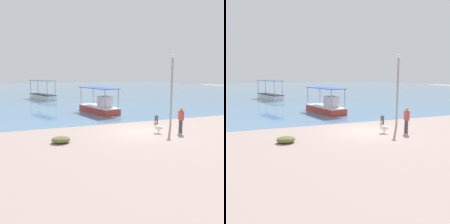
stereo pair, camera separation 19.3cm
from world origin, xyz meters
The scene contains 9 objects.
ground centered at (0.00, 0.00, 0.00)m, with size 120.00×120.00×0.00m, color gray.
harbor_water centered at (0.00, 48.00, 0.00)m, with size 110.00×90.00×0.00m, color #5179A0.
fishing_boat_far_left centered at (-3.94, 24.92, 0.56)m, with size 3.53×6.76×2.86m.
fishing_boat_near_right centered at (-0.05, 8.69, 0.61)m, with size 2.88×5.58×2.48m.
pelican centered at (0.81, -0.93, 0.38)m, with size 0.57×0.71×0.80m.
lamp_post centered at (2.87, 0.69, 2.98)m, with size 0.28×0.28×5.26m.
mooring_bollard centered at (2.28, 1.72, 0.38)m, with size 0.28×0.28×0.71m.
fisherman_standing centered at (2.25, -1.38, 0.91)m, with size 0.28×0.43×1.69m.
net_pile centered at (-5.59, -1.00, 0.19)m, with size 1.06×0.91×0.38m, color brown.
Camera 1 is at (-7.86, -14.81, 3.88)m, focal length 40.00 mm.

